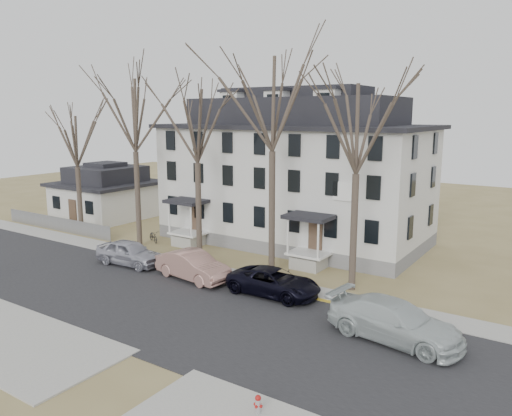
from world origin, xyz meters
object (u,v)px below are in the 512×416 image
Objects in this scene: tree_mid_right at (358,122)px; tree_bungalow at (75,138)px; small_house at (107,194)px; tree_center at (273,97)px; boarding_house at (294,174)px; tree_mid_left at (197,121)px; fire_hydrant at (258,405)px; car_tan at (193,266)px; bicycle_left at (153,237)px; car_silver at (130,253)px; tree_far_left at (134,110)px; car_navy at (274,283)px; car_white at (395,322)px.

tree_bungalow is at bearing 180.00° from tree_mid_right.
tree_center is (23.00, -6.20, 8.84)m from small_house.
tree_mid_right reaches higher than boarding_house.
tree_mid_left reaches higher than fire_hydrant.
boarding_house is 1.63× the size of tree_mid_right.
fire_hydrant is at bearing -32.42° from small_house.
tree_mid_left is 13.08m from tree_bungalow.
car_tan is (-8.83, -3.80, -8.74)m from tree_mid_right.
tree_mid_right reaches higher than small_house.
fire_hydrant is at bearing -99.34° from bicycle_left.
tree_bungalow is (-16.00, -8.15, 2.74)m from boarding_house.
car_tan is (5.50, 0.08, 0.02)m from car_silver.
small_house is 30.08m from tree_mid_right.
tree_far_left is 12.02m from tree_center.
car_navy is 14.90m from bicycle_left.
small_house is at bearing 167.73° from tree_mid_right.
car_white is (4.23, -5.20, -8.71)m from tree_mid_right.
small_house is 0.59× the size of tree_center.
car_tan is at bearing -91.59° from boarding_house.
car_tan is 7.14× the size of fire_hydrant.
tree_center is 20.13× the size of fire_hydrant.
car_silver is at bearing -126.14° from tree_mid_left.
bicycle_left is at bearing 71.09° from car_navy.
bicycle_left is (-11.90, 1.37, -10.63)m from tree_center.
tree_mid_right is 24.54m from tree_bungalow.
tree_mid_right is (5.50, 0.00, -1.48)m from tree_center.
tree_center is at bearing 69.64° from car_white.
car_silver is (-8.83, -3.88, -10.25)m from tree_center.
tree_bungalow reaches higher than bicycle_left.
small_house is 25.41m from tree_center.
bicycle_left is (-8.57, 5.17, -0.40)m from car_tan.
car_silver is at bearing -35.42° from small_house.
tree_bungalow is at bearing 180.00° from tree_far_left.
boarding_house is 28.48× the size of fire_hydrant.
car_white is 8.46× the size of fire_hydrant.
car_tan is 0.84× the size of car_white.
tree_far_left reaches higher than boarding_house.
car_white is 3.53× the size of bicycle_left.
boarding_house is 12.78m from car_tan.
tree_bungalow is 17.68m from car_tan.
small_house is 1.77× the size of car_silver.
tree_bungalow is at bearing 128.40° from bicycle_left.
tree_mid_right is 10.02m from car_navy.
tree_center is at bearing 33.22° from car_navy.
fire_hydrant is at bearing 173.96° from car_white.
boarding_house reaches higher than car_white.
tree_mid_left is 17.44× the size of fire_hydrant.
fire_hydrant is at bearing -59.85° from tree_center.
car_white is (18.56, -1.32, 0.06)m from car_silver.
tree_center is at bearing 180.00° from tree_mid_right.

